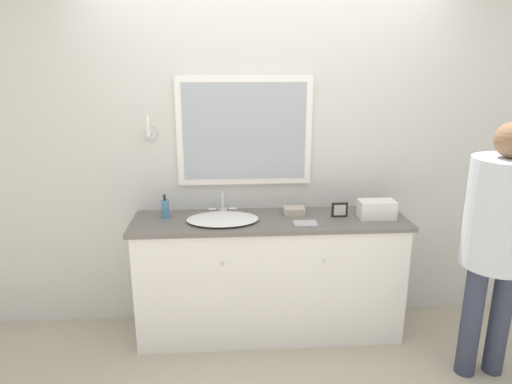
{
  "coord_description": "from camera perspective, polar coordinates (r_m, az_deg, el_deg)",
  "views": [
    {
      "loc": [
        -0.3,
        -2.75,
        1.96
      ],
      "look_at": [
        -0.1,
        0.26,
        1.09
      ],
      "focal_mm": 32.0,
      "sensor_mm": 36.0,
      "label": 1
    }
  ],
  "objects": [
    {
      "name": "wall_back",
      "position": [
        3.37,
        1.31,
        4.39
      ],
      "size": [
        8.0,
        0.18,
        2.55
      ],
      "color": "silver",
      "rests_on": "ground_plane"
    },
    {
      "name": "vanity_counter",
      "position": [
        3.38,
        1.72,
        -10.53
      ],
      "size": [
        1.94,
        0.51,
        0.89
      ],
      "color": "white",
      "rests_on": "ground_plane"
    },
    {
      "name": "ground_plane",
      "position": [
        3.39,
        2.1,
        -19.28
      ],
      "size": [
        14.0,
        14.0,
        0.0
      ],
      "primitive_type": "plane",
      "color": "#B2A893"
    },
    {
      "name": "soap_bottle",
      "position": [
        3.28,
        -11.28,
        -2.03
      ],
      "size": [
        0.06,
        0.06,
        0.17
      ],
      "color": "teal",
      "rests_on": "vanity_counter"
    },
    {
      "name": "sink_basin",
      "position": [
        3.17,
        -4.2,
        -3.32
      ],
      "size": [
        0.5,
        0.38,
        0.16
      ],
      "color": "white",
      "rests_on": "vanity_counter"
    },
    {
      "name": "metal_tray",
      "position": [
        3.13,
        6.18,
        -3.93
      ],
      "size": [
        0.16,
        0.12,
        0.01
      ],
      "color": "#ADADB2",
      "rests_on": "vanity_counter"
    },
    {
      "name": "appliance_box",
      "position": [
        3.32,
        14.86,
        -2.1
      ],
      "size": [
        0.25,
        0.14,
        0.13
      ],
      "color": "white",
      "rests_on": "vanity_counter"
    },
    {
      "name": "person",
      "position": [
        3.09,
        28.21,
        -3.89
      ],
      "size": [
        0.42,
        0.42,
        1.64
      ],
      "color": "#33384C",
      "rests_on": "ground_plane"
    },
    {
      "name": "picture_frame",
      "position": [
        3.29,
        10.41,
        -2.21
      ],
      "size": [
        0.11,
        0.01,
        0.11
      ],
      "color": "black",
      "rests_on": "vanity_counter"
    },
    {
      "name": "hand_towel_near_sink",
      "position": [
        3.31,
        4.77,
        -2.37
      ],
      "size": [
        0.15,
        0.11,
        0.05
      ],
      "color": "#B7A899",
      "rests_on": "vanity_counter"
    }
  ]
}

